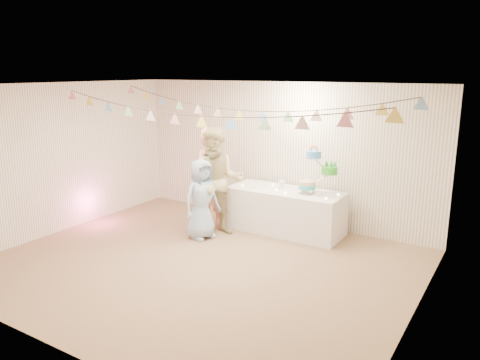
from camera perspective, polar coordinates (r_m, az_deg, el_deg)
The scene contains 25 objects.
floor at distance 7.05m, azimuth -4.89°, elevation -10.22°, with size 6.00×6.00×0.00m, color brown.
ceiling at distance 6.47m, azimuth -5.36°, elevation 11.40°, with size 6.00×6.00×0.00m, color silver.
back_wall at distance 8.72m, azimuth 4.79°, elevation 3.31°, with size 6.00×6.00×0.00m, color white.
front_wall at distance 4.95m, azimuth -22.80°, elevation -5.53°, with size 6.00×6.00×0.00m, color white.
left_wall at distance 8.74m, azimuth -21.07°, elevation 2.48°, with size 5.00×5.00×0.00m, color white.
right_wall at distance 5.45m, azimuth 21.09°, elevation -3.71°, with size 5.00×5.00×0.00m, color white.
table at distance 8.30m, azimuth 5.54°, elevation -3.76°, with size 2.02×0.81×0.76m, color white.
cake_stand at distance 7.94m, azimuth 9.38°, elevation 0.93°, with size 0.68×0.40×0.76m, color silver, non-canonical shape.
cake_bottom at distance 8.01m, azimuth 8.15°, elevation -1.08°, with size 0.31×0.31×0.15m, color #29B0C1, non-canonical shape.
cake_middle at distance 7.96m, azimuth 10.82°, elevation 0.72°, with size 0.27×0.27×0.22m, color green, non-canonical shape.
cake_top_tier at distance 7.89m, azimuth 8.96°, elevation 2.68°, with size 0.25×0.25×0.19m, color #4692DC, non-canonical shape.
platter at distance 8.38m, azimuth 2.38°, elevation -0.85°, with size 0.35×0.35×0.02m, color white.
posy at distance 8.27m, azimuth 5.10°, elevation -0.58°, with size 0.14×0.14×0.16m, color white, non-canonical shape.
person_adult_a at distance 8.20m, azimuth -3.44°, elevation -0.00°, with size 0.67×0.44×1.84m, color #FC9F83.
person_adult_b at distance 8.01m, azimuth -2.78°, elevation -0.21°, with size 0.91×0.71×1.87m, color tan.
person_child at distance 7.90m, azimuth -4.72°, elevation -2.34°, with size 0.67×0.44×1.37m, color #93B1D0.
bunting_back at distance 7.39m, azimuth -0.09°, elevation 9.75°, with size 5.60×1.10×0.40m, color pink, non-canonical shape.
bunting_front at distance 6.33m, azimuth -6.41°, elevation 8.79°, with size 5.60×0.90×0.36m, color #72A5E5, non-canonical shape.
tealight_0 at distance 8.44m, azimuth 0.28°, elevation -0.63°, with size 0.04×0.04×0.03m, color #FFD88C.
tealight_1 at distance 8.50m, azimuth 4.03°, elevation -0.56°, with size 0.04×0.04×0.03m, color #FFD88C.
tealight_2 at distance 7.96m, azimuth 5.55°, elevation -1.56°, with size 0.04×0.04×0.03m, color #FFD88C.
tealight_3 at distance 8.25m, azimuth 8.46°, elevation -1.11°, with size 0.04×0.04×0.03m, color #FFD88C.
tealight_4 at distance 7.72m, azimuth 10.47°, elevation -2.20°, with size 0.04×0.04×0.03m, color #FFD88C.
tealight_5 at distance 7.99m, azimuth 11.88°, elevation -1.73°, with size 0.04×0.04×0.03m, color #FFD88C.
tealight_6 at distance 8.14m, azimuth 4.45°, elevation -1.21°, with size 0.04×0.04×0.03m, color #FFD88C.
Camera 1 is at (3.90, -5.16, 2.81)m, focal length 35.00 mm.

